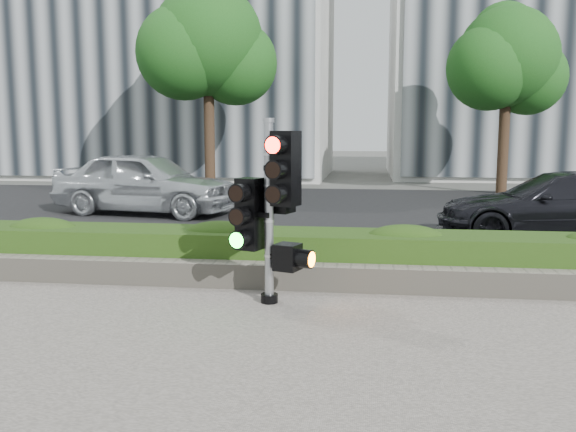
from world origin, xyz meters
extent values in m
plane|color=#51514C|center=(0.00, 0.00, 0.00)|extent=(120.00, 120.00, 0.00)
cube|color=black|center=(0.00, 10.00, 0.01)|extent=(60.00, 13.00, 0.02)
cube|color=gray|center=(0.00, 3.15, 0.06)|extent=(60.00, 0.25, 0.12)
cube|color=gray|center=(0.00, 1.90, 0.20)|extent=(12.00, 0.32, 0.34)
cube|color=#437122|center=(0.00, 2.55, 0.37)|extent=(12.00, 1.00, 0.68)
cube|color=#B7B7B2|center=(-9.00, 23.00, 7.50)|extent=(16.00, 9.00, 15.00)
cylinder|color=black|center=(-4.50, 14.50, 2.02)|extent=(0.36, 0.36, 4.03)
sphere|color=#164413|center=(-4.50, 14.50, 5.18)|extent=(3.74, 3.74, 3.74)
sphere|color=#164413|center=(-3.64, 14.86, 4.46)|extent=(2.88, 2.88, 2.88)
sphere|color=#164413|center=(-5.22, 14.07, 4.75)|extent=(3.17, 3.17, 3.17)
sphere|color=#164413|center=(-4.50, 15.22, 6.05)|extent=(2.59, 2.59, 2.59)
cylinder|color=black|center=(5.50, 15.50, 1.79)|extent=(0.36, 0.36, 3.58)
sphere|color=#164413|center=(5.50, 15.50, 4.61)|extent=(3.33, 3.33, 3.33)
sphere|color=#164413|center=(6.27, 15.82, 3.97)|extent=(2.56, 2.56, 2.56)
sphere|color=#164413|center=(4.86, 15.12, 4.22)|extent=(2.82, 2.82, 2.82)
sphere|color=#164413|center=(5.50, 16.14, 5.38)|extent=(2.30, 2.30, 2.30)
cylinder|color=black|center=(-0.24, 1.18, 0.08)|extent=(0.22, 0.22, 0.11)
cylinder|color=gray|center=(-0.24, 1.18, 1.15)|extent=(0.11, 0.11, 2.23)
cylinder|color=gray|center=(-0.24, 1.18, 2.29)|extent=(0.14, 0.14, 0.05)
cube|color=#FF1107|center=(-0.02, 1.07, 1.72)|extent=(0.36, 0.36, 0.89)
cube|color=#14E51E|center=(-0.49, 1.24, 1.14)|extent=(0.36, 0.36, 0.89)
cube|color=black|center=(-0.13, 1.41, 1.45)|extent=(0.36, 0.36, 0.61)
cube|color=orange|center=(-0.01, 1.13, 0.63)|extent=(0.36, 0.36, 0.33)
imported|color=silver|center=(-4.77, 8.97, 0.84)|extent=(5.06, 2.74, 1.63)
imported|color=black|center=(4.69, 6.31, 0.70)|extent=(4.71, 1.98, 1.36)
camera|label=1|loc=(0.96, -6.13, 2.16)|focal=38.00mm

